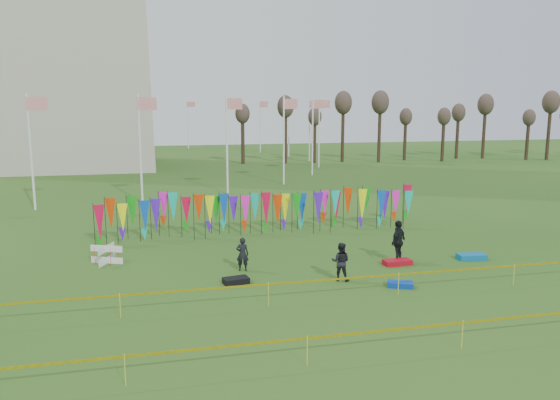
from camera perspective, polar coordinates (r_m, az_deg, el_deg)
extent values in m
plane|color=#224D15|center=(22.25, 2.93, -9.02)|extent=(160.00, 160.00, 0.00)
cylinder|color=white|center=(71.12, 3.10, 7.30)|extent=(0.16, 0.16, 8.00)
plane|color=red|center=(71.22, 3.60, 9.96)|extent=(1.40, 0.00, 1.40)
cylinder|color=white|center=(77.86, 0.92, 7.54)|extent=(0.16, 0.16, 8.00)
plane|color=red|center=(77.94, 1.36, 9.97)|extent=(1.40, 0.00, 1.40)
cylinder|color=white|center=(83.84, -2.09, 7.70)|extent=(0.16, 0.16, 8.00)
plane|color=red|center=(83.90, -1.69, 9.96)|extent=(1.40, 0.00, 1.40)
cylinder|color=white|center=(88.84, -5.66, 7.79)|extent=(0.16, 0.16, 8.00)
plane|color=red|center=(88.86, -5.31, 9.92)|extent=(1.40, 0.00, 1.40)
cylinder|color=white|center=(92.70, -9.61, 7.78)|extent=(0.16, 0.16, 8.00)
plane|color=red|center=(92.69, -9.30, 9.83)|extent=(1.40, 0.00, 1.40)
cylinder|color=white|center=(95.31, -13.81, 7.69)|extent=(0.16, 0.16, 8.00)
plane|color=red|center=(95.26, -13.53, 9.69)|extent=(1.40, 0.00, 1.40)
cylinder|color=white|center=(96.61, -18.14, 7.51)|extent=(0.16, 0.16, 8.00)
plane|color=red|center=(96.50, -17.89, 9.49)|extent=(1.40, 0.00, 1.40)
cylinder|color=white|center=(96.54, -22.51, 7.25)|extent=(0.16, 0.16, 8.00)
plane|color=red|center=(96.39, -22.28, 9.23)|extent=(1.40, 0.00, 1.40)
cylinder|color=white|center=(95.12, -26.82, 6.92)|extent=(0.16, 0.16, 8.00)
plane|color=red|center=(94.93, -26.62, 8.93)|extent=(1.40, 0.00, 1.40)
cylinder|color=white|center=(41.15, -24.58, 4.54)|extent=(0.16, 0.16, 8.00)
plane|color=red|center=(40.91, -24.09, 9.18)|extent=(1.40, 0.00, 1.40)
cylinder|color=white|center=(41.30, -14.39, 5.14)|extent=(0.16, 0.16, 8.00)
plane|color=red|center=(41.17, -13.75, 9.75)|extent=(1.40, 0.00, 1.40)
cylinder|color=white|center=(44.47, -5.56, 5.72)|extent=(0.16, 0.16, 8.00)
plane|color=red|center=(44.44, -4.85, 9.99)|extent=(1.40, 0.00, 1.40)
cylinder|color=white|center=(49.90, 0.40, 6.22)|extent=(0.16, 0.16, 8.00)
plane|color=red|center=(49.95, 1.08, 10.01)|extent=(1.40, 0.00, 1.40)
cylinder|color=white|center=(56.65, 3.42, 6.64)|extent=(0.16, 0.16, 8.00)
plane|color=red|center=(56.73, 4.04, 9.97)|extent=(1.40, 0.00, 1.40)
cylinder|color=white|center=(63.92, 4.11, 7.00)|extent=(0.16, 0.16, 8.00)
plane|color=red|center=(64.02, 4.66, 9.95)|extent=(1.40, 0.00, 1.40)
cylinder|color=black|center=(30.32, -18.80, -2.13)|extent=(0.03, 0.03, 2.34)
cone|color=red|center=(30.24, -18.31, -1.57)|extent=(0.64, 0.64, 1.60)
cylinder|color=black|center=(30.27, -17.74, -2.09)|extent=(0.03, 0.03, 2.34)
cone|color=red|center=(30.19, -17.24, -1.53)|extent=(0.64, 0.64, 1.60)
cylinder|color=black|center=(30.23, -16.68, -2.05)|extent=(0.03, 0.03, 2.34)
cone|color=#FBFF0D|center=(30.15, -16.18, -1.49)|extent=(0.64, 0.64, 1.60)
cylinder|color=black|center=(30.19, -15.62, -2.01)|extent=(0.03, 0.03, 2.34)
cone|color=#119C15|center=(30.13, -15.11, -1.45)|extent=(0.64, 0.64, 1.60)
cylinder|color=black|center=(30.17, -14.55, -1.97)|extent=(0.03, 0.03, 2.34)
cone|color=#0B47BF|center=(30.11, -14.04, -1.41)|extent=(0.64, 0.64, 1.60)
cylinder|color=black|center=(30.16, -13.48, -1.93)|extent=(0.03, 0.03, 2.34)
cone|color=#4D16C3|center=(30.10, -12.97, -1.37)|extent=(0.64, 0.64, 1.60)
cylinder|color=black|center=(30.16, -12.41, -1.89)|extent=(0.03, 0.03, 2.34)
cone|color=#FF1CC5|center=(30.11, -11.90, -1.33)|extent=(0.64, 0.64, 1.60)
cylinder|color=black|center=(30.17, -11.35, -1.84)|extent=(0.03, 0.03, 2.34)
cone|color=#0CB69E|center=(30.12, -10.83, -1.28)|extent=(0.64, 0.64, 1.60)
cylinder|color=black|center=(30.19, -10.28, -1.80)|extent=(0.03, 0.03, 2.34)
cone|color=red|center=(30.15, -9.76, -1.24)|extent=(0.64, 0.64, 1.60)
cylinder|color=black|center=(30.22, -9.21, -1.76)|extent=(0.03, 0.03, 2.34)
cone|color=red|center=(30.19, -8.70, -1.20)|extent=(0.64, 0.64, 1.60)
cylinder|color=black|center=(30.26, -8.15, -1.71)|extent=(0.03, 0.03, 2.34)
cone|color=#FBFF0D|center=(30.23, -7.64, -1.15)|extent=(0.64, 0.64, 1.60)
cylinder|color=black|center=(30.32, -7.09, -1.67)|extent=(0.03, 0.03, 2.34)
cone|color=#119C15|center=(30.29, -6.58, -1.11)|extent=(0.64, 0.64, 1.60)
cylinder|color=black|center=(30.38, -6.04, -1.62)|extent=(0.03, 0.03, 2.34)
cone|color=#0B47BF|center=(30.36, -5.52, -1.06)|extent=(0.64, 0.64, 1.60)
cylinder|color=black|center=(30.45, -4.99, -1.58)|extent=(0.03, 0.03, 2.34)
cone|color=#4D16C3|center=(30.43, -4.47, -1.02)|extent=(0.64, 0.64, 1.60)
cylinder|color=black|center=(30.53, -3.94, -1.53)|extent=(0.03, 0.03, 2.34)
cone|color=#FF1CC5|center=(30.52, -3.43, -0.98)|extent=(0.64, 0.64, 1.60)
cylinder|color=black|center=(30.63, -2.90, -1.49)|extent=(0.03, 0.03, 2.34)
cone|color=#0CB69E|center=(30.62, -2.39, -0.93)|extent=(0.64, 0.64, 1.60)
cylinder|color=black|center=(30.73, -1.87, -1.44)|extent=(0.03, 0.03, 2.34)
cone|color=red|center=(30.73, -1.36, -0.89)|extent=(0.64, 0.64, 1.60)
cylinder|color=black|center=(30.84, -0.85, -1.39)|extent=(0.03, 0.03, 2.34)
cone|color=red|center=(30.85, -0.34, -0.84)|extent=(0.64, 0.64, 1.60)
cylinder|color=black|center=(30.96, 0.17, -1.35)|extent=(0.03, 0.03, 2.34)
cone|color=#FBFF0D|center=(30.97, 0.68, -0.80)|extent=(0.64, 0.64, 1.60)
cylinder|color=black|center=(31.10, 1.18, -1.30)|extent=(0.03, 0.03, 2.34)
cone|color=#119C15|center=(31.11, 1.68, -0.75)|extent=(0.64, 0.64, 1.60)
cylinder|color=black|center=(31.24, 2.18, -1.25)|extent=(0.03, 0.03, 2.34)
cone|color=#0B47BF|center=(31.26, 2.68, -0.71)|extent=(0.64, 0.64, 1.60)
cylinder|color=black|center=(31.39, 3.17, -1.21)|extent=(0.03, 0.03, 2.34)
cone|color=#4D16C3|center=(31.41, 3.67, -0.67)|extent=(0.64, 0.64, 1.60)
cylinder|color=black|center=(31.55, 4.15, -1.16)|extent=(0.03, 0.03, 2.34)
cone|color=#FF1CC5|center=(31.58, 4.64, -0.62)|extent=(0.64, 0.64, 1.60)
cylinder|color=black|center=(31.72, 5.12, -1.12)|extent=(0.03, 0.03, 2.34)
cone|color=#0CB69E|center=(31.75, 5.61, -0.58)|extent=(0.64, 0.64, 1.60)
cylinder|color=black|center=(31.90, 6.08, -1.07)|extent=(0.03, 0.03, 2.34)
cone|color=red|center=(31.94, 6.57, -0.54)|extent=(0.64, 0.64, 1.60)
cylinder|color=black|center=(32.09, 7.03, -1.02)|extent=(0.03, 0.03, 2.34)
cone|color=red|center=(32.13, 7.51, -0.49)|extent=(0.64, 0.64, 1.60)
cylinder|color=black|center=(32.28, 7.97, -0.98)|extent=(0.03, 0.03, 2.34)
cone|color=#FBFF0D|center=(32.33, 8.44, -0.45)|extent=(0.64, 0.64, 1.60)
cylinder|color=black|center=(32.49, 8.89, -0.93)|extent=(0.03, 0.03, 2.34)
cone|color=#119C15|center=(32.54, 9.36, -0.41)|extent=(0.64, 0.64, 1.60)
cylinder|color=black|center=(32.70, 9.81, -0.89)|extent=(0.03, 0.03, 2.34)
cone|color=#0B47BF|center=(32.76, 10.27, -0.37)|extent=(0.64, 0.64, 1.60)
cylinder|color=black|center=(32.92, 10.71, -0.84)|extent=(0.03, 0.03, 2.34)
cone|color=#4D16C3|center=(32.98, 11.17, -0.33)|extent=(0.64, 0.64, 1.60)
cylinder|color=black|center=(33.15, 11.60, -0.80)|extent=(0.03, 0.03, 2.34)
cone|color=#FF1CC5|center=(33.22, 12.06, -0.29)|extent=(0.64, 0.64, 1.60)
cylinder|color=black|center=(33.39, 12.48, -0.76)|extent=(0.03, 0.03, 2.34)
cone|color=#0CB69E|center=(33.46, 12.93, -0.25)|extent=(0.64, 0.64, 1.60)
cylinder|color=black|center=(33.63, 13.34, -0.71)|extent=(0.03, 0.03, 2.34)
cone|color=red|center=(33.71, 13.79, -0.21)|extent=(0.64, 0.64, 1.60)
cube|color=yellow|center=(20.42, 4.32, -8.37)|extent=(26.00, 0.01, 0.08)
cylinder|color=gold|center=(19.71, -15.86, -10.56)|extent=(0.02, 0.02, 0.90)
cylinder|color=gold|center=(20.05, -1.24, -9.80)|extent=(0.02, 0.02, 0.90)
cylinder|color=gold|center=(21.59, 12.01, -8.57)|extent=(0.02, 0.02, 0.90)
cylinder|color=gold|center=(24.08, 22.93, -7.21)|extent=(0.02, 0.02, 0.90)
cube|color=yellow|center=(16.22, 9.51, -13.44)|extent=(26.00, 0.01, 0.08)
cylinder|color=gold|center=(15.32, -16.67, -16.73)|extent=(0.02, 0.02, 0.90)
cylinder|color=gold|center=(15.76, 2.49, -15.50)|extent=(0.02, 0.02, 0.90)
cylinder|color=gold|center=(17.67, 18.74, -13.14)|extent=(0.02, 0.02, 0.90)
cylinder|color=#3A291D|center=(65.42, -2.70, 6.38)|extent=(0.44, 0.44, 6.40)
ellipsoid|color=#46362E|center=(65.30, -2.72, 9.32)|extent=(1.92, 1.92, 2.56)
cylinder|color=#3A291D|center=(66.27, 0.73, 6.43)|extent=(0.44, 0.44, 6.40)
ellipsoid|color=#46362E|center=(66.15, 0.73, 9.34)|extent=(1.92, 1.92, 2.56)
cylinder|color=#3A291D|center=(67.34, 4.05, 6.47)|extent=(0.44, 0.44, 6.40)
ellipsoid|color=#46362E|center=(67.22, 4.09, 9.33)|extent=(1.92, 1.92, 2.56)
cylinder|color=#3A291D|center=(68.63, 7.27, 6.48)|extent=(0.44, 0.44, 6.40)
ellipsoid|color=#46362E|center=(68.51, 7.33, 9.28)|extent=(1.92, 1.92, 2.56)
cylinder|color=#3A291D|center=(70.12, 10.35, 6.47)|extent=(0.44, 0.44, 6.40)
ellipsoid|color=#46362E|center=(70.01, 10.44, 9.21)|extent=(1.92, 1.92, 2.56)
cylinder|color=#3A291D|center=(71.80, 13.30, 6.44)|extent=(0.44, 0.44, 6.40)
ellipsoid|color=#46362E|center=(71.69, 13.41, 9.12)|extent=(1.92, 1.92, 2.56)
cylinder|color=#3A291D|center=(73.67, 16.11, 6.40)|extent=(0.44, 0.44, 6.40)
ellipsoid|color=#46362E|center=(73.56, 16.23, 9.01)|extent=(1.92, 1.92, 2.56)
cylinder|color=#3A291D|center=(75.70, 18.77, 6.35)|extent=(0.44, 0.44, 6.40)
ellipsoid|color=#46362E|center=(75.59, 18.91, 8.89)|extent=(1.92, 1.92, 2.56)
cylinder|color=#3A291D|center=(77.88, 21.28, 6.28)|extent=(0.44, 0.44, 6.40)
ellipsoid|color=#46362E|center=(77.78, 21.44, 8.75)|extent=(1.92, 1.92, 2.56)
cylinder|color=#3A291D|center=(80.20, 23.66, 6.21)|extent=(0.44, 0.44, 6.40)
ellipsoid|color=#46362E|center=(80.10, 23.83, 8.61)|extent=(1.92, 1.92, 2.56)
cylinder|color=#3A291D|center=(82.65, 25.90, 6.14)|extent=(0.44, 0.44, 6.40)
ellipsoid|color=#46362E|center=(82.56, 26.07, 8.46)|extent=(1.92, 1.92, 2.56)
cylinder|color=red|center=(26.05, -18.58, -5.69)|extent=(0.02, 0.02, 0.88)
cylinder|color=red|center=(25.98, -16.87, -5.64)|extent=(0.02, 0.02, 0.88)
cylinder|color=red|center=(26.79, -18.43, -5.25)|extent=(0.02, 0.02, 0.88)
cylinder|color=red|center=(26.73, -16.77, -5.20)|extent=(0.02, 0.02, 0.88)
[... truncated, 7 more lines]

